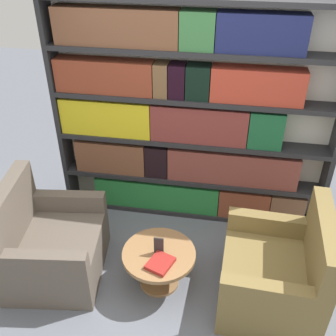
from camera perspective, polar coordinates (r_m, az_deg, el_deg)
The scene contains 7 objects.
ground_plane at distance 3.90m, azimuth 0.75°, elevation -17.27°, with size 14.00×14.00×0.00m, color slate.
bookshelf at distance 4.13m, azimuth 2.68°, elevation 6.74°, with size 2.92×0.30×2.39m.
armchair_left at distance 4.00m, azimuth -16.69°, elevation -10.78°, with size 0.96×1.05×0.99m.
armchair_right at distance 3.72m, azimuth 15.41°, elevation -14.69°, with size 0.88×0.98×0.99m.
coffee_table at distance 3.75m, azimuth -1.31°, elevation -13.38°, with size 0.68×0.68×0.40m.
table_sign at distance 3.61m, azimuth -1.35°, elevation -11.32°, with size 0.09×0.06×0.18m.
stray_book at distance 3.56m, azimuth -1.13°, elevation -13.65°, with size 0.26×0.29×0.04m.
Camera 1 is at (0.37, -2.44, 3.02)m, focal length 42.00 mm.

